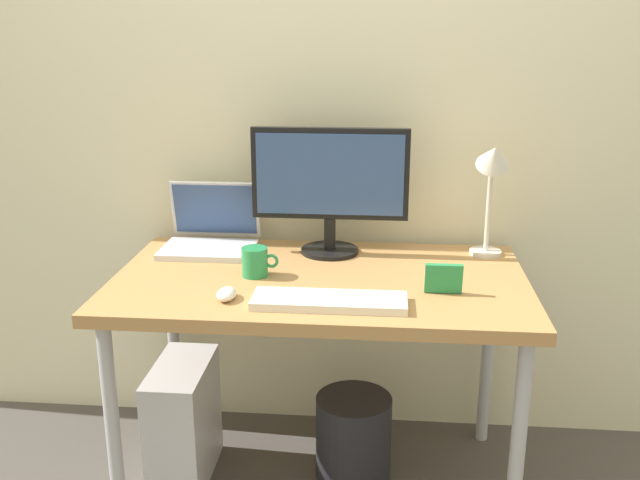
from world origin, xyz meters
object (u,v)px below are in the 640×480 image
object	(u,v)px
desk	(320,296)
computer_tower	(183,421)
laptop	(211,232)
photo_frame	(444,278)
mouse	(226,294)
keyboard	(329,301)
monitor	(330,183)
coffee_mug	(255,262)
desk_lamp	(492,174)
wastebasket	(353,437)

from	to	relation	value
desk	computer_tower	world-z (taller)	desk
laptop	photo_frame	distance (m)	0.87
mouse	computer_tower	xyz separation A→B (m)	(-0.22, 0.21, -0.56)
keyboard	monitor	bearing A→B (deg)	94.31
laptop	mouse	world-z (taller)	laptop
keyboard	computer_tower	distance (m)	0.79
desk	keyboard	xyz separation A→B (m)	(0.05, -0.24, 0.08)
desk	monitor	bearing A→B (deg)	87.23
mouse	coffee_mug	size ratio (longest dim) A/B	0.77
desk_lamp	wastebasket	world-z (taller)	desk_lamp
laptop	mouse	size ratio (longest dim) A/B	3.56
monitor	wastebasket	bearing A→B (deg)	-63.61
monitor	wastebasket	world-z (taller)	monitor
mouse	photo_frame	size ratio (longest dim) A/B	0.82
coffee_mug	computer_tower	world-z (taller)	coffee_mug
laptop	wastebasket	world-z (taller)	laptop
monitor	desk_lamp	size ratio (longest dim) A/B	1.29
monitor	mouse	bearing A→B (deg)	-119.55
mouse	wastebasket	world-z (taller)	mouse
laptop	desk_lamp	xyz separation A→B (m)	(0.96, -0.02, 0.23)
mouse	wastebasket	bearing A→B (deg)	35.86
wastebasket	desk_lamp	bearing A→B (deg)	24.79
monitor	coffee_mug	world-z (taller)	monitor
keyboard	wastebasket	xyz separation A→B (m)	(0.06, 0.28, -0.61)
mouse	computer_tower	world-z (taller)	mouse
laptop	computer_tower	world-z (taller)	laptop
photo_frame	desk	bearing A→B (deg)	162.70
desk	photo_frame	xyz separation A→B (m)	(0.38, -0.12, 0.11)
monitor	computer_tower	distance (m)	0.96
desk_lamp	mouse	size ratio (longest dim) A/B	4.60
keyboard	mouse	size ratio (longest dim) A/B	4.89
desk	mouse	xyz separation A→B (m)	(-0.25, -0.22, 0.08)
desk	laptop	distance (m)	0.50
laptop	wastebasket	size ratio (longest dim) A/B	1.07
desk	mouse	world-z (taller)	mouse
monitor	coffee_mug	distance (m)	0.39
desk	coffee_mug	distance (m)	0.23
mouse	wastebasket	distance (m)	0.76
desk_lamp	mouse	xyz separation A→B (m)	(-0.80, -0.47, -0.27)
laptop	coffee_mug	world-z (taller)	laptop
desk	desk_lamp	distance (m)	0.70
monitor	desk_lamp	bearing A→B (deg)	0.04
monitor	wastebasket	xyz separation A→B (m)	(0.10, -0.20, -0.85)
monitor	laptop	distance (m)	0.46
desk_lamp	keyboard	xyz separation A→B (m)	(-0.50, -0.48, -0.28)
coffee_mug	photo_frame	distance (m)	0.59
photo_frame	computer_tower	xyz separation A→B (m)	(-0.85, 0.11, -0.59)
coffee_mug	mouse	bearing A→B (deg)	-103.16
laptop	desk_lamp	size ratio (longest dim) A/B	0.77
monitor	keyboard	distance (m)	0.54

